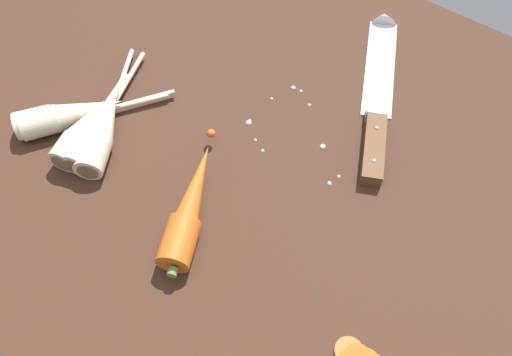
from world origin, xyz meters
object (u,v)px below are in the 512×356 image
(parsnip_back, at_px, (72,114))
(parsnip_outer, at_px, (83,131))
(parsnip_mid_right, at_px, (67,115))
(parsnip_front, at_px, (98,125))
(chefs_knife, at_px, (379,85))
(parsnip_mid_left, at_px, (103,127))
(whole_carrot, at_px, (190,207))

(parsnip_back, height_order, parsnip_outer, same)
(parsnip_mid_right, bearing_deg, parsnip_front, 15.87)
(chefs_knife, height_order, parsnip_mid_right, parsnip_mid_right)
(parsnip_front, bearing_deg, parsnip_back, -169.20)
(parsnip_outer, bearing_deg, parsnip_mid_left, 51.81)
(chefs_knife, height_order, parsnip_outer, parsnip_outer)
(chefs_knife, relative_size, parsnip_outer, 1.84)
(chefs_knife, xyz_separation_m, parsnip_front, (-0.28, -0.30, 0.01))
(parsnip_front, bearing_deg, parsnip_outer, -112.99)
(parsnip_mid_right, bearing_deg, parsnip_back, 44.73)
(parsnip_front, bearing_deg, parsnip_mid_right, -164.13)
(parsnip_front, xyz_separation_m, parsnip_mid_left, (0.01, 0.00, -0.00))
(chefs_knife, relative_size, parsnip_mid_left, 1.52)
(parsnip_front, relative_size, parsnip_mid_right, 1.19)
(parsnip_mid_right, height_order, parsnip_outer, same)
(chefs_knife, xyz_separation_m, parsnip_mid_right, (-0.32, -0.32, 0.01))
(parsnip_front, distance_m, parsnip_mid_left, 0.01)
(parsnip_mid_left, distance_m, parsnip_mid_right, 0.06)
(whole_carrot, height_order, parsnip_back, whole_carrot)
(chefs_knife, xyz_separation_m, whole_carrot, (-0.09, -0.33, 0.01))
(chefs_knife, relative_size, parsnip_back, 1.70)
(chefs_knife, distance_m, parsnip_front, 0.41)
(parsnip_front, bearing_deg, chefs_knife, 47.81)
(parsnip_front, height_order, parsnip_outer, same)
(parsnip_mid_left, height_order, parsnip_mid_right, same)
(whole_carrot, distance_m, parsnip_front, 0.19)
(parsnip_front, bearing_deg, whole_carrot, -8.48)
(parsnip_mid_left, bearing_deg, parsnip_front, -169.40)
(whole_carrot, height_order, parsnip_mid_right, whole_carrot)
(parsnip_outer, bearing_deg, whole_carrot, -2.41)
(chefs_knife, xyz_separation_m, parsnip_mid_left, (-0.27, -0.30, 0.01))
(parsnip_mid_right, xyz_separation_m, parsnip_back, (0.01, 0.01, -0.00))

